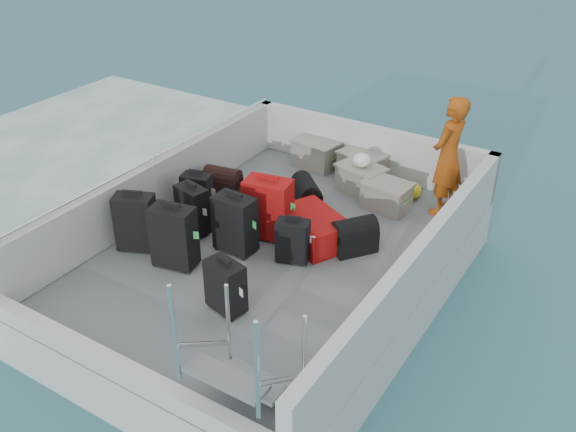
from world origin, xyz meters
name	(u,v)px	position (x,y,z in m)	size (l,w,h in m)	color
ground	(275,293)	(0.00, 0.00, 0.00)	(160.00, 160.00, 0.00)	#174553
wake_foam	(16,193)	(-4.80, 0.00, 0.00)	(10.00, 10.00, 0.00)	white
ferry_hull	(274,273)	(0.00, 0.00, 0.30)	(3.60, 5.00, 0.60)	silver
deck	(274,251)	(0.00, 0.00, 0.61)	(3.30, 4.70, 0.02)	slate
deck_fittings	(284,244)	(0.35, -0.32, 0.99)	(3.60, 5.00, 0.90)	#BBBFBF
suitcase_0	(136,223)	(-1.34, -0.80, 0.96)	(0.44, 0.25, 0.69)	black
suitcase_1	(193,210)	(-1.03, -0.18, 0.92)	(0.40, 0.23, 0.60)	black
suitcase_2	(197,194)	(-1.29, 0.22, 0.88)	(0.36, 0.22, 0.53)	black
suitcase_3	(174,237)	(-0.75, -0.83, 0.98)	(0.47, 0.28, 0.72)	black
suitcase_4	(235,225)	(-0.37, -0.23, 0.96)	(0.47, 0.28, 0.69)	black
suitcase_5	(268,209)	(-0.23, 0.23, 0.99)	(0.53, 0.32, 0.74)	#A40C0E
suitcase_6	(226,287)	(0.20, -1.17, 0.90)	(0.40, 0.24, 0.56)	black
suitcase_7	(293,242)	(0.30, -0.07, 0.88)	(0.36, 0.21, 0.51)	black
suitcase_8	(313,228)	(0.28, 0.42, 0.79)	(0.57, 0.86, 0.34)	#A40C0E
duffel_0	(223,185)	(-1.29, 0.74, 0.78)	(0.47, 0.30, 0.32)	black
duffel_1	(306,197)	(-0.20, 1.05, 0.78)	(0.51, 0.30, 0.32)	black
duffel_2	(354,238)	(0.78, 0.49, 0.78)	(0.49, 0.30, 0.32)	black
crate_0	(316,154)	(-0.71, 2.20, 0.81)	(0.62, 0.42, 0.37)	gray
crate_1	(362,167)	(0.02, 2.20, 0.80)	(0.59, 0.40, 0.35)	gray
crate_2	(361,180)	(0.19, 1.82, 0.80)	(0.58, 0.40, 0.35)	gray
crate_3	(386,197)	(0.68, 1.58, 0.79)	(0.56, 0.39, 0.34)	gray
yellow_bag	(411,190)	(0.83, 2.03, 0.73)	(0.28, 0.26, 0.22)	yellow
white_bag	(362,162)	(0.19, 1.82, 1.06)	(0.24, 0.24, 0.18)	white
passenger	(448,156)	(1.30, 1.91, 1.38)	(0.56, 0.36, 1.52)	orange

